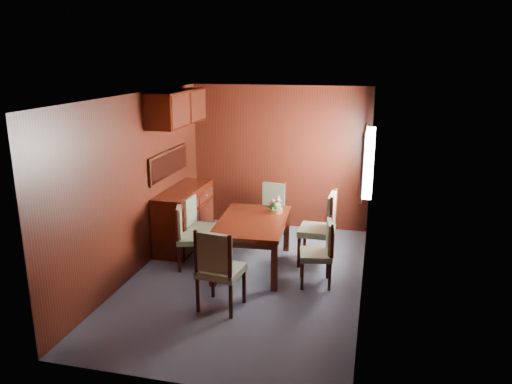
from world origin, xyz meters
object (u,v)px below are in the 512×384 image
(chair_left_near, at_px, (187,233))
(chair_right_near, at_px, (321,249))
(sideboard, at_px, (184,217))
(chair_head, at_px, (218,266))
(flower_centerpiece, at_px, (275,205))
(dining_table, at_px, (253,227))

(chair_left_near, xyz_separation_m, chair_right_near, (1.87, -0.12, -0.01))
(sideboard, relative_size, chair_left_near, 1.57)
(chair_left_near, relative_size, chair_head, 0.89)
(chair_left_near, bearing_deg, chair_right_near, 67.45)
(chair_right_near, distance_m, flower_centerpiece, 1.10)
(flower_centerpiece, bearing_deg, sideboard, 173.11)
(sideboard, xyz_separation_m, chair_left_near, (0.35, -0.79, 0.05))
(sideboard, relative_size, chair_head, 1.39)
(dining_table, height_order, chair_left_near, chair_left_near)
(sideboard, distance_m, chair_head, 2.21)
(sideboard, relative_size, flower_centerpiece, 5.85)
(chair_right_near, bearing_deg, flower_centerpiece, 36.17)
(chair_left_near, height_order, flower_centerpiece, flower_centerpiece)
(chair_left_near, bearing_deg, sideboard, -175.10)
(chair_right_near, xyz_separation_m, chair_head, (-1.07, -0.97, 0.07))
(chair_right_near, bearing_deg, chair_head, 122.50)
(dining_table, xyz_separation_m, chair_left_near, (-0.89, -0.21, -0.10))
(dining_table, bearing_deg, chair_left_near, -170.49)
(flower_centerpiece, bearing_deg, chair_right_near, -44.21)
(dining_table, bearing_deg, flower_centerpiece, 56.43)
(dining_table, relative_size, chair_right_near, 1.74)
(chair_right_near, relative_size, flower_centerpiece, 3.66)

